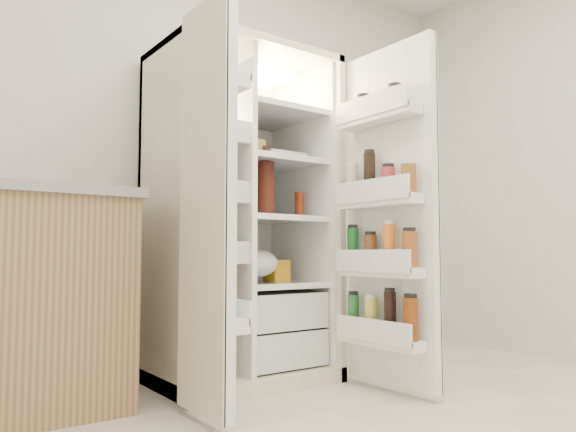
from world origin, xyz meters
TOP-DOWN VIEW (x-y plane):
  - wall_back at (0.00, 2.00)m, footprint 4.00×0.02m
  - refrigerator at (-0.01, 1.65)m, footprint 0.92×0.70m
  - freezer_door at (-0.52, 1.05)m, footprint 0.15×0.40m
  - fridge_door at (0.46, 0.96)m, footprint 0.17×0.58m

SIDE VIEW (x-z plane):
  - refrigerator at x=-0.01m, z-range -0.16..1.64m
  - fridge_door at x=0.46m, z-range 0.01..1.73m
  - freezer_door at x=-0.52m, z-range 0.03..1.75m
  - wall_back at x=0.00m, z-range 0.00..2.70m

